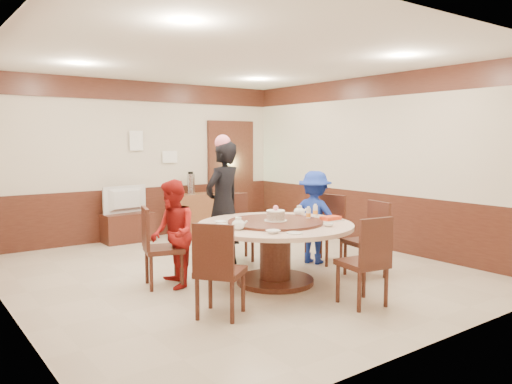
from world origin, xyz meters
TOP-DOWN VIEW (x-y plane):
  - room at (0.01, 0.01)m, footprint 6.00×6.04m
  - banquet_table at (0.11, -0.74)m, footprint 1.90×1.90m
  - chair_0 at (1.35, -0.33)m, footprint 0.52×0.51m
  - chair_1 at (0.42, 0.54)m, footprint 0.56×0.57m
  - chair_2 at (-1.07, -0.03)m, footprint 0.55×0.54m
  - chair_3 at (-1.06, -1.33)m, footprint 0.62×0.62m
  - chair_4 at (0.35, -1.95)m, footprint 0.50×0.51m
  - chair_5 at (1.27, -1.19)m, footprint 0.52×0.51m
  - person_standing at (0.05, 0.35)m, footprint 0.73×0.59m
  - person_red at (-0.98, -0.15)m, footprint 0.63×0.73m
  - person_blue at (1.21, -0.27)m, footprint 0.82×0.98m
  - birthday_cake at (0.11, -0.75)m, footprint 0.28×0.28m
  - teapot_left at (-0.51, -0.85)m, footprint 0.17×0.15m
  - teapot_right at (0.70, -0.51)m, footprint 0.17×0.15m
  - bowl_0 at (-0.45, -0.38)m, footprint 0.14×0.14m
  - bowl_1 at (0.47, -1.30)m, footprint 0.13×0.13m
  - bowl_2 at (-0.32, -1.25)m, footprint 0.15×0.15m
  - bowl_3 at (0.73, -0.91)m, footprint 0.15×0.15m
  - bowl_4 at (-0.59, -0.60)m, footprint 0.16×0.16m
  - saucer_near at (-0.14, -1.39)m, footprint 0.18×0.18m
  - saucer_far at (0.56, -0.24)m, footprint 0.18×0.18m
  - shrimp_platter at (0.76, -1.03)m, footprint 0.30×0.20m
  - bottle_0 at (0.58, -0.83)m, footprint 0.06×0.06m
  - bottle_1 at (0.82, -0.70)m, footprint 0.06×0.06m
  - tv_stand at (-0.38, 2.75)m, footprint 0.85×0.45m
  - television at (-0.38, 2.75)m, footprint 0.82×0.23m
  - side_cabinet at (0.95, 2.78)m, footprint 0.80×0.40m
  - thermos at (0.88, 2.78)m, footprint 0.15×0.15m
  - notice_left at (-0.10, 2.96)m, footprint 0.25×0.00m
  - notice_right at (0.55, 2.96)m, footprint 0.30×0.00m

SIDE VIEW (x-z plane):
  - tv_stand at x=-0.38m, z-range 0.00..0.50m
  - chair_0 at x=1.35m, z-range -0.18..0.79m
  - chair_1 at x=0.42m, z-range -0.18..0.79m
  - chair_2 at x=-1.07m, z-range -0.18..0.79m
  - chair_3 at x=-1.06m, z-range -0.18..0.79m
  - chair_4 at x=0.35m, z-range -0.18..0.79m
  - chair_5 at x=1.27m, z-range -0.18..0.79m
  - side_cabinet at x=0.95m, z-range 0.00..0.75m
  - banquet_table at x=0.11m, z-range 0.14..0.92m
  - person_red at x=-0.98m, z-range 0.00..1.30m
  - person_blue at x=1.21m, z-range 0.00..1.32m
  - television at x=-0.38m, z-range 0.50..0.97m
  - saucer_near at x=-0.14m, z-range 0.75..0.76m
  - saucer_far at x=0.56m, z-range 0.75..0.76m
  - bowl_0 at x=-0.45m, z-range 0.75..0.79m
  - bowl_2 at x=-0.32m, z-range 0.75..0.79m
  - bowl_4 at x=-0.59m, z-range 0.75..0.79m
  - bowl_1 at x=0.47m, z-range 0.75..0.79m
  - bowl_3 at x=0.73m, z-range 0.75..0.80m
  - shrimp_platter at x=0.76m, z-range 0.75..0.81m
  - teapot_left at x=-0.51m, z-range 0.75..0.87m
  - teapot_right at x=0.70m, z-range 0.75..0.87m
  - bottle_0 at x=0.58m, z-range 0.75..0.91m
  - bottle_1 at x=0.82m, z-range 0.75..0.91m
  - birthday_cake at x=0.11m, z-range 0.75..0.94m
  - person_standing at x=0.05m, z-range 0.00..1.75m
  - thermos at x=0.88m, z-range 0.75..1.13m
  - room at x=0.01m, z-range -0.34..2.50m
  - notice_right at x=0.55m, z-range 1.34..1.56m
  - notice_left at x=-0.10m, z-range 1.57..1.93m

